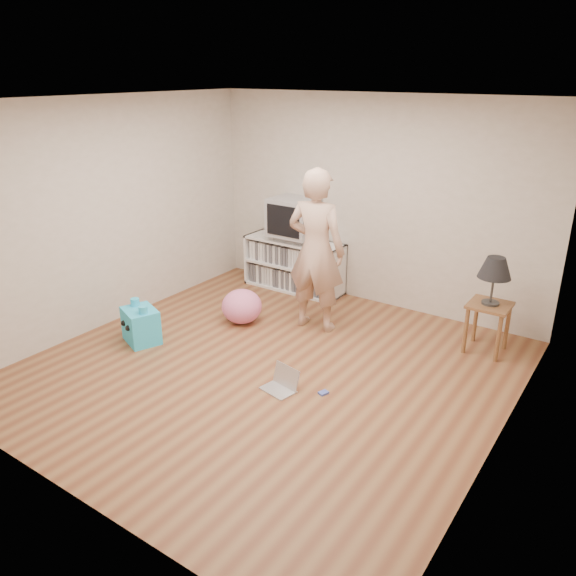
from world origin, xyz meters
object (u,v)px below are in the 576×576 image
Objects in this scene: plush_blue at (141,325)px; plush_pink at (242,306)px; laptop at (282,383)px; person at (316,251)px; side_table at (488,316)px; dvd_deck at (294,238)px; crt_tv at (294,217)px; table_lamp at (495,269)px; media_unit at (295,264)px.

plush_blue is 1.20m from plush_pink.
person is at bearing 121.04° from laptop.
side_table reaches higher than plush_blue.
dvd_deck is at bearing 172.27° from side_table.
plush_pink reaches higher than laptop.
dvd_deck is 2.77m from side_table.
table_lamp is at bearing -7.66° from crt_tv.
plush_pink is at bearing 154.13° from laptop.
plush_blue is (-3.23, -1.94, -0.74)m from table_lamp.
dvd_deck is 1.26m from person.
table_lamp is at bearing 18.97° from plush_pink.
dvd_deck is 0.75× the size of crt_tv.
table_lamp is at bearing -8.06° from media_unit.
plush_pink is (-0.79, -0.39, -0.73)m from person.
crt_tv is at bearing -90.00° from media_unit.
person is at bearing 26.52° from plush_pink.
person is at bearing 68.02° from plush_blue.
laptop is at bearing -37.50° from plush_pink.
side_table is at bearing -7.73° from dvd_deck.
dvd_deck reaches higher than side_table.
laptop is 0.74× the size of plush_pink.
person reaches higher than plush_blue.
dvd_deck is 1.26× the size of laptop.
side_table is 1.98m from person.
laptop is at bearing 103.14° from person.
plush_blue is at bearing -166.39° from laptop.
table_lamp is at bearing -7.73° from dvd_deck.
dvd_deck is at bearing 132.96° from laptop.
side_table is at bearing -170.78° from person.
laptop is at bearing -125.96° from table_lamp.
person is at bearing -45.34° from media_unit.
side_table is 1.14× the size of plush_pink.
crt_tv is 1.17× the size of table_lamp.
dvd_deck is 2.42m from plush_blue.
side_table is 2.34m from laptop.
dvd_deck is at bearing 172.27° from table_lamp.
laptop is 1.60m from plush_pink.
person reaches higher than plush_pink.
plush_pink is at bearing -161.03° from side_table.
crt_tv is 1.09× the size of side_table.
laptop is at bearing 24.18° from plush_blue.
plush_pink is (0.60, 1.04, 0.00)m from plush_blue.
dvd_deck is (0.00, -0.02, 0.39)m from media_unit.
table_lamp reaches higher than plush_pink.
person is (0.89, -0.88, -0.08)m from crt_tv.
dvd_deck is at bearing -51.11° from person.
person reaches higher than table_lamp.
table_lamp reaches higher than laptop.
plush_blue is at bearing -149.01° from table_lamp.
plush_blue is (-0.50, -2.32, -0.15)m from media_unit.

